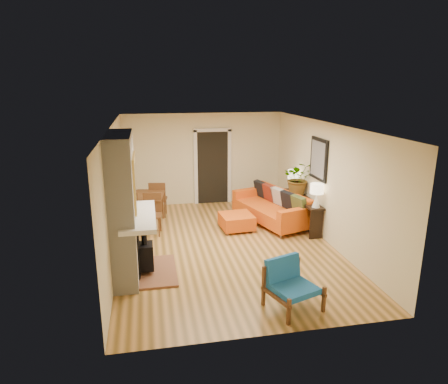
% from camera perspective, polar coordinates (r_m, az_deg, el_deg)
% --- Properties ---
extents(room_shell, '(6.50, 6.50, 6.50)m').
position_cam_1_polar(room_shell, '(10.98, 0.68, 3.95)').
color(room_shell, tan).
rests_on(room_shell, ground).
extents(fireplace, '(1.09, 1.68, 2.60)m').
position_cam_1_polar(fireplace, '(7.25, -13.87, -2.60)').
color(fireplace, white).
rests_on(fireplace, ground).
extents(sofa, '(1.56, 2.41, 0.88)m').
position_cam_1_polar(sofa, '(10.13, 7.05, -2.16)').
color(sofa, silver).
rests_on(sofa, ground).
extents(ottoman, '(0.80, 0.80, 0.38)m').
position_cam_1_polar(ottoman, '(9.58, 1.82, -4.14)').
color(ottoman, silver).
rests_on(ottoman, ground).
extents(blue_chair, '(0.93, 0.92, 0.77)m').
position_cam_1_polar(blue_chair, '(6.48, 9.34, -12.51)').
color(blue_chair, brown).
rests_on(blue_chair, ground).
extents(dining_table, '(0.92, 1.80, 0.95)m').
position_cam_1_polar(dining_table, '(9.95, -10.26, -1.20)').
color(dining_table, brown).
rests_on(dining_table, ground).
extents(console_table, '(0.34, 1.85, 0.72)m').
position_cam_1_polar(console_table, '(9.89, 11.15, -1.62)').
color(console_table, black).
rests_on(console_table, ground).
extents(lamp_near, '(0.30, 0.30, 0.54)m').
position_cam_1_polar(lamp_near, '(9.07, 13.11, -0.09)').
color(lamp_near, white).
rests_on(lamp_near, console_table).
extents(lamp_far, '(0.30, 0.30, 0.54)m').
position_cam_1_polar(lamp_far, '(10.36, 9.91, 2.01)').
color(lamp_far, white).
rests_on(lamp_far, console_table).
extents(houseplant, '(0.85, 0.77, 0.84)m').
position_cam_1_polar(houseplant, '(10.01, 10.62, 1.98)').
color(houseplant, '#1E5919').
rests_on(houseplant, console_table).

